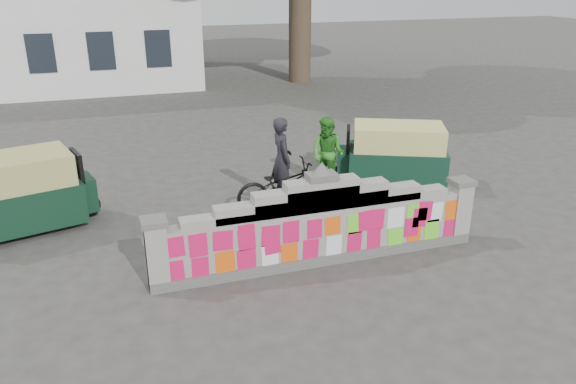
# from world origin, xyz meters

# --- Properties ---
(ground) EXTENTS (100.00, 100.00, 0.00)m
(ground) POSITION_xyz_m (0.00, 0.00, 0.00)
(ground) COLOR #383533
(ground) RESTS_ON ground
(parapet_wall) EXTENTS (6.48, 0.44, 2.01)m
(parapet_wall) POSITION_xyz_m (-0.00, -0.01, 0.75)
(parapet_wall) COLOR #4C4C49
(parapet_wall) RESTS_ON ground
(cyclist_bike) EXTENTS (2.18, 0.80, 1.14)m
(cyclist_bike) POSITION_xyz_m (0.12, 2.71, 0.57)
(cyclist_bike) COLOR black
(cyclist_bike) RESTS_ON ground
(cyclist_rider) EXTENTS (0.48, 0.71, 1.93)m
(cyclist_rider) POSITION_xyz_m (0.12, 2.71, 0.96)
(cyclist_rider) COLOR black
(cyclist_rider) RESTS_ON ground
(pedestrian) EXTENTS (1.11, 1.14, 1.84)m
(pedestrian) POSITION_xyz_m (1.61, 3.59, 0.92)
(pedestrian) COLOR #2E8323
(pedestrian) RESTS_ON ground
(rickshaw_left) EXTENTS (3.11, 2.02, 1.67)m
(rickshaw_left) POSITION_xyz_m (-5.51, 3.31, 0.87)
(rickshaw_left) COLOR black
(rickshaw_left) RESTS_ON ground
(rickshaw_right) EXTENTS (2.92, 2.22, 1.58)m
(rickshaw_right) POSITION_xyz_m (3.36, 3.35, 0.82)
(rickshaw_right) COLOR #113425
(rickshaw_right) RESTS_ON ground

